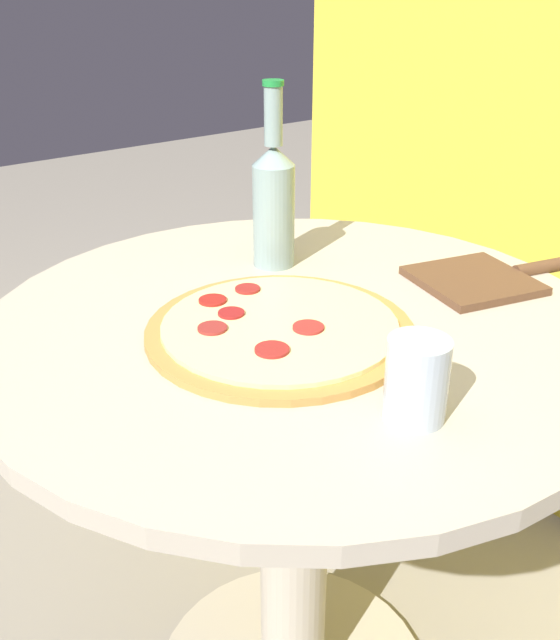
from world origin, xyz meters
name	(u,v)px	position (x,y,z in m)	size (l,w,h in m)	color
table	(295,444)	(0.00, 0.00, 0.51)	(0.84, 0.84, 0.72)	#B2A893
pizza	(279,329)	(0.02, -0.05, 0.72)	(0.34, 0.34, 0.02)	#B77F3D
beer_bottle	(274,200)	(-0.17, 0.09, 0.82)	(0.06, 0.06, 0.28)	gray
pizza_paddle	(484,278)	(0.08, 0.30, 0.72)	(0.19, 0.28, 0.02)	brown
drinking_glass	(417,380)	(0.26, -0.05, 0.76)	(0.07, 0.07, 0.09)	#ADBCC6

